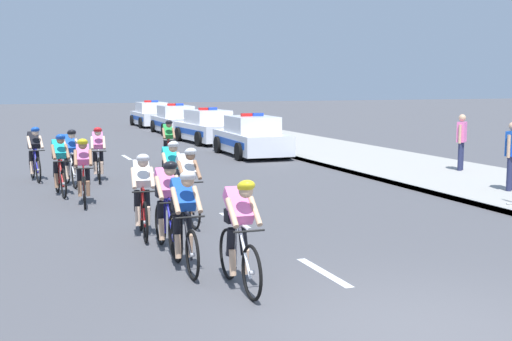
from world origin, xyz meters
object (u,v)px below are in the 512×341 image
(police_car_nearest, at_px, (251,138))
(police_car_third, at_px, (175,121))
(cyclist_eleventh, at_px, (35,153))
(spectator_closest, at_px, (512,151))
(cyclist_seventh, at_px, (83,171))
(police_car_furthest, at_px, (151,115))
(cyclist_second, at_px, (184,219))
(cyclist_fourth, at_px, (142,194))
(cyclist_twelfth, at_px, (168,142))
(cyclist_lead, at_px, (240,232))
(cyclist_sixth, at_px, (171,174))
(cyclist_fifth, at_px, (187,185))
(cyclist_tenth, at_px, (98,153))
(cyclist_ninth, at_px, (70,157))
(spectator_middle, at_px, (461,138))
(cyclist_third, at_px, (167,204))
(cyclist_eighth, at_px, (60,164))
(police_car_second, at_px, (207,128))

(police_car_nearest, distance_m, police_car_third, 11.50)
(cyclist_eleventh, relative_size, spectator_closest, 1.03)
(cyclist_seventh, height_order, police_car_furthest, police_car_furthest)
(cyclist_second, relative_size, cyclist_fourth, 1.00)
(cyclist_second, distance_m, cyclist_twelfth, 12.43)
(cyclist_lead, xyz_separation_m, cyclist_sixth, (0.50, 5.80, 0.00))
(cyclist_second, xyz_separation_m, cyclist_fifth, (0.89, 3.13, 0.00))
(police_car_nearest, bearing_deg, cyclist_twelfth, -151.73)
(cyclist_fourth, distance_m, cyclist_eleventh, 8.01)
(police_car_third, bearing_deg, cyclist_second, -103.89)
(cyclist_sixth, relative_size, cyclist_tenth, 1.00)
(police_car_third, bearing_deg, cyclist_fifth, -103.61)
(cyclist_ninth, xyz_separation_m, cyclist_twelfth, (3.42, 3.21, 0.00))
(cyclist_ninth, xyz_separation_m, cyclist_tenth, (0.81, 0.63, 0.00))
(cyclist_fifth, height_order, cyclist_seventh, same)
(cyclist_eleventh, height_order, police_car_nearest, police_car_nearest)
(cyclist_sixth, xyz_separation_m, cyclist_seventh, (-1.68, 1.30, 0.00))
(cyclist_seventh, distance_m, spectator_middle, 11.20)
(cyclist_fifth, bearing_deg, cyclist_twelfth, 78.66)
(cyclist_lead, relative_size, cyclist_sixth, 1.00)
(cyclist_third, distance_m, spectator_middle, 11.95)
(cyclist_ninth, height_order, cyclist_twelfth, same)
(cyclist_sixth, relative_size, cyclist_eighth, 1.00)
(cyclist_lead, relative_size, cyclist_eighth, 1.00)
(cyclist_lead, relative_size, police_car_third, 0.39)
(cyclist_fifth, bearing_deg, spectator_middle, 22.89)
(police_car_nearest, bearing_deg, cyclist_eighth, -138.39)
(cyclist_twelfth, distance_m, police_car_nearest, 4.12)
(police_car_furthest, bearing_deg, cyclist_sixth, -101.30)
(cyclist_fourth, relative_size, cyclist_eighth, 1.00)
(cyclist_twelfth, xyz_separation_m, police_car_third, (3.63, 13.45, -0.11))
(spectator_middle, bearing_deg, cyclist_eighth, 178.35)
(cyclist_lead, relative_size, spectator_middle, 1.03)
(spectator_closest, bearing_deg, cyclist_third, -165.34)
(cyclist_ninth, relative_size, cyclist_tenth, 1.00)
(police_car_third, bearing_deg, cyclist_eleventh, -117.25)
(cyclist_lead, xyz_separation_m, spectator_middle, (9.95, 8.28, 0.30))
(cyclist_lead, distance_m, police_car_second, 21.68)
(cyclist_eleventh, height_order, police_car_second, police_car_second)
(cyclist_eleventh, height_order, spectator_closest, spectator_closest)
(cyclist_ninth, relative_size, cyclist_twelfth, 1.00)
(police_car_third, bearing_deg, police_car_furthest, 90.00)
(cyclist_tenth, bearing_deg, police_car_furthest, 74.19)
(cyclist_second, relative_size, police_car_third, 0.39)
(cyclist_eighth, relative_size, spectator_middle, 1.03)
(cyclist_eleventh, xyz_separation_m, police_car_third, (7.88, 15.29, -0.11))
(cyclist_eighth, distance_m, cyclist_tenth, 2.40)
(cyclist_fifth, distance_m, cyclist_ninth, 6.01)
(police_car_third, bearing_deg, cyclist_fourth, -105.55)
(cyclist_twelfth, distance_m, spectator_closest, 10.70)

